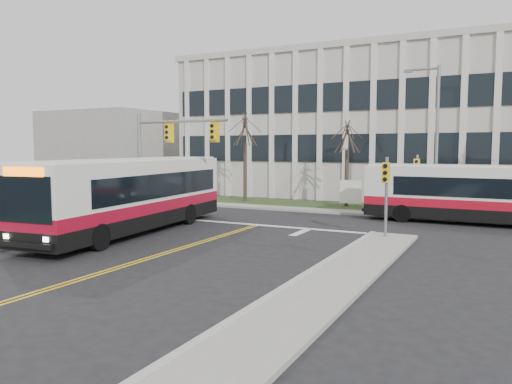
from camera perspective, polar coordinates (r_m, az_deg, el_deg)
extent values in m
plane|color=black|center=(20.51, -10.20, -6.88)|extent=(120.00, 120.00, 0.00)
cube|color=#9E9B93|center=(12.63, 3.90, -14.11)|extent=(2.00, 26.00, 0.14)
cube|color=#9E9B93|center=(32.27, 13.84, -2.47)|extent=(44.00, 1.60, 0.14)
cube|color=#2C431C|center=(34.98, 14.88, -1.94)|extent=(44.00, 5.00, 0.12)
cube|color=#B4B1A7|center=(46.58, 18.14, 7.00)|extent=(40.00, 16.00, 12.00)
cube|color=#9E9B93|center=(56.72, -15.47, 4.65)|extent=(12.00, 12.00, 8.00)
cylinder|color=slate|center=(30.28, -13.13, 2.81)|extent=(0.22, 0.22, 6.20)
cylinder|color=slate|center=(28.46, -8.56, 7.99)|extent=(6.00, 0.16, 0.16)
cube|color=yellow|center=(28.79, -10.02, 6.74)|extent=(0.34, 0.24, 0.92)
cube|color=yellow|center=(27.10, -4.90, 6.91)|extent=(0.34, 0.24, 0.92)
cylinder|color=slate|center=(23.63, 14.66, -0.73)|extent=(0.14, 0.14, 3.80)
cube|color=yellow|center=(23.35, 14.62, 2.16)|extent=(0.34, 0.24, 0.92)
cylinder|color=slate|center=(31.96, 17.88, 0.66)|extent=(0.14, 0.14, 3.80)
cube|color=yellow|center=(31.70, 17.88, 2.79)|extent=(0.34, 0.24, 0.92)
cylinder|color=slate|center=(32.44, 19.96, 5.43)|extent=(0.20, 0.20, 9.20)
cylinder|color=slate|center=(32.91, 18.59, 13.16)|extent=(1.80, 0.14, 0.14)
cube|color=slate|center=(33.04, 17.01, 13.08)|extent=(0.50, 0.25, 0.18)
cylinder|color=slate|center=(35.22, 9.79, -1.08)|extent=(0.08, 0.08, 1.00)
cylinder|color=slate|center=(34.89, 11.67, -1.16)|extent=(0.08, 0.08, 1.00)
cube|color=white|center=(34.98, 10.74, 0.02)|extent=(1.50, 0.12, 1.60)
cylinder|color=#42352B|center=(38.57, -1.25, 2.22)|extent=(0.28, 0.28, 4.62)
cylinder|color=#42352B|center=(35.73, 10.31, 1.49)|extent=(0.28, 0.28, 4.09)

